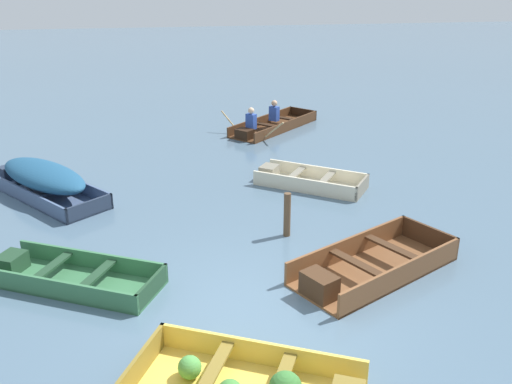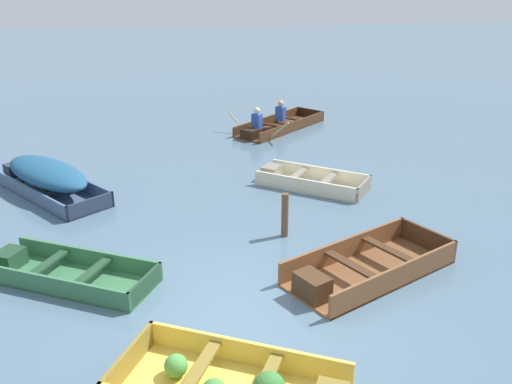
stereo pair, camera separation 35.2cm
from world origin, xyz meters
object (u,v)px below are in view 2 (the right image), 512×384
Objects in this scene: skiff_slate_blue_far_moored at (47,176)px; skiff_wooden_brown_outer_moored at (364,269)px; skiff_green_mid_moored at (64,273)px; rowboat_dark_varnish_with_crew at (276,125)px; mooring_post at (285,215)px; skiff_cream_near_moored at (308,181)px.

skiff_slate_blue_far_moored is 7.31m from skiff_wooden_brown_outer_moored.
rowboat_dark_varnish_with_crew reaches higher than skiff_green_mid_moored.
skiff_wooden_brown_outer_moored is 0.98× the size of rowboat_dark_varnish_with_crew.
skiff_slate_blue_far_moored is 5.56m from mooring_post.
skiff_green_mid_moored is 0.91× the size of rowboat_dark_varnish_with_crew.
skiff_slate_blue_far_moored is at bearing 104.79° from skiff_green_mid_moored.
rowboat_dark_varnish_with_crew is (5.81, 4.35, -0.23)m from skiff_slate_blue_far_moored.
mooring_post is (4.81, -2.79, 0.02)m from skiff_slate_blue_far_moored.
rowboat_dark_varnish_with_crew is (0.03, 4.68, 0.05)m from skiff_cream_near_moored.
rowboat_dark_varnish_with_crew is 7.21m from mooring_post.
mooring_post reaches higher than skiff_green_mid_moored.
skiff_cream_near_moored is 4.68m from rowboat_dark_varnish_with_crew.
skiff_slate_blue_far_moored reaches higher than skiff_cream_near_moored.
rowboat_dark_varnish_with_crew is at bearing 36.80° from skiff_slate_blue_far_moored.
skiff_wooden_brown_outer_moored reaches higher than skiff_green_mid_moored.
mooring_post is at bearing -111.54° from skiff_cream_near_moored.
skiff_wooden_brown_outer_moored is 3.66× the size of mooring_post.
mooring_post is at bearing -98.01° from rowboat_dark_varnish_with_crew.
rowboat_dark_varnish_with_crew is at bearing 81.99° from mooring_post.
mooring_post is (-1.01, 1.63, 0.28)m from skiff_wooden_brown_outer_moored.
skiff_wooden_brown_outer_moored reaches higher than skiff_cream_near_moored.
skiff_cream_near_moored is at bearing 68.46° from mooring_post.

